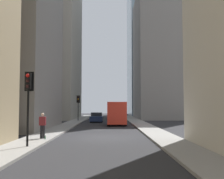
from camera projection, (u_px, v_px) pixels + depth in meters
name	position (u px, v px, depth m)	size (l,w,h in m)	color
ground_plane	(102.00, 138.00, 19.97)	(135.00, 135.00, 0.00)	#262628
sidewalk_right	(42.00, 137.00, 19.94)	(90.00, 2.20, 0.14)	gray
sidewalk_left	(162.00, 137.00, 20.02)	(90.00, 2.20, 0.14)	gray
building_left_far	(162.00, 57.00, 51.22)	(14.56, 10.00, 23.57)	gray
building_right_far	(51.00, 39.00, 50.96)	(15.92, 10.00, 30.12)	#A8A091
delivery_truck	(116.00, 113.00, 33.71)	(6.46, 2.25, 2.84)	red
sedan_navy	(97.00, 117.00, 39.79)	(4.30, 1.78, 1.42)	navy
traffic_light_foreground	(28.00, 91.00, 14.95)	(0.43, 0.52, 4.16)	black
traffic_light_midblock	(78.00, 102.00, 41.14)	(0.43, 0.52, 3.84)	black
pedestrian	(43.00, 124.00, 18.45)	(0.26, 0.44, 1.74)	black
discarded_bottle	(45.00, 138.00, 17.96)	(0.07, 0.07, 0.27)	#236033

